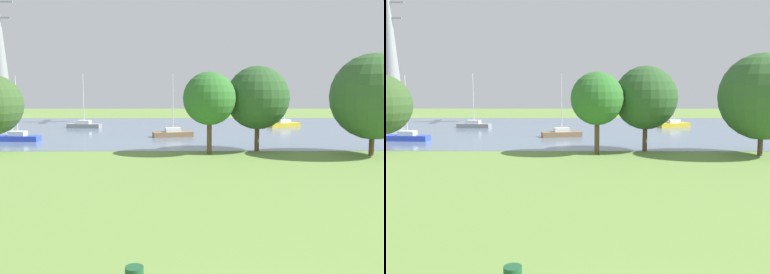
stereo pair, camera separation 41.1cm
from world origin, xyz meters
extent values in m
plane|color=olive|center=(0.00, 22.00, 0.00)|extent=(160.00, 160.00, 0.00)
cube|color=slate|center=(0.00, 50.00, 0.01)|extent=(140.00, 40.00, 0.02)
cube|color=yellow|center=(12.10, 53.04, 0.32)|extent=(5.03, 2.99, 0.60)
cube|color=white|center=(12.10, 53.04, 0.87)|extent=(2.06, 1.63, 0.50)
cylinder|color=silver|center=(12.10, 53.04, 3.34)|extent=(0.10, 0.10, 5.43)
cube|color=gray|center=(-17.39, 51.74, 0.32)|extent=(4.93, 1.97, 0.60)
cube|color=white|center=(-17.39, 51.74, 0.87)|extent=(1.90, 1.27, 0.50)
cylinder|color=silver|center=(-17.39, 51.74, 4.25)|extent=(0.10, 0.10, 7.26)
cube|color=blue|center=(-21.19, 37.33, 0.32)|extent=(4.89, 1.83, 0.60)
cube|color=white|center=(-21.19, 37.33, 0.87)|extent=(1.87, 1.22, 0.50)
cylinder|color=silver|center=(-21.19, 37.33, 3.96)|extent=(0.10, 0.10, 6.67)
cube|color=brown|center=(-4.05, 41.10, 0.32)|extent=(5.02, 2.63, 0.60)
cube|color=white|center=(-4.05, 41.10, 0.87)|extent=(2.02, 1.51, 0.50)
cylinder|color=silver|center=(-4.05, 41.10, 4.11)|extent=(0.10, 0.10, 6.97)
cylinder|color=brown|center=(-0.27, 28.35, 1.68)|extent=(0.44, 0.44, 3.37)
sphere|color=#316D2C|center=(-0.27, 28.35, 5.03)|extent=(4.77, 4.77, 4.77)
cylinder|color=brown|center=(4.33, 30.14, 1.48)|extent=(0.44, 0.44, 2.97)
sphere|color=#2E572A|center=(4.33, 30.14, 5.05)|extent=(5.93, 5.93, 5.93)
cylinder|color=brown|center=(14.12, 27.54, 1.29)|extent=(0.44, 0.44, 2.58)
sphere|color=#365F2F|center=(14.12, 27.54, 5.23)|extent=(7.57, 7.57, 7.57)
camera|label=1|loc=(-2.11, -9.18, 6.22)|focal=39.23mm
camera|label=2|loc=(-1.69, -9.18, 6.22)|focal=39.23mm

